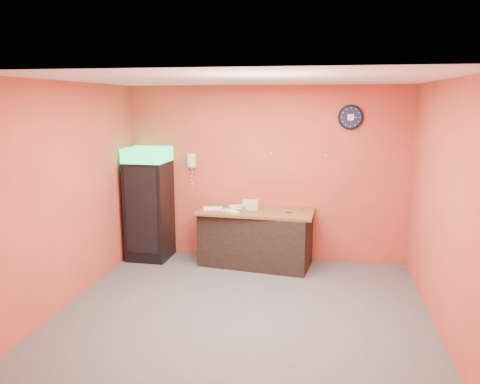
# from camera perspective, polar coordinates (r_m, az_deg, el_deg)

# --- Properties ---
(floor) EXTENTS (4.50, 4.50, 0.00)m
(floor) POSITION_cam_1_polar(r_m,az_deg,el_deg) (6.04, 0.56, -14.01)
(floor) COLOR #47474C
(floor) RESTS_ON ground
(back_wall) EXTENTS (4.50, 0.02, 2.80)m
(back_wall) POSITION_cam_1_polar(r_m,az_deg,el_deg) (7.54, 3.10, 2.22)
(back_wall) COLOR #CB5439
(back_wall) RESTS_ON floor
(left_wall) EXTENTS (0.02, 4.00, 2.80)m
(left_wall) POSITION_cam_1_polar(r_m,az_deg,el_deg) (6.35, -19.87, -0.11)
(left_wall) COLOR #CB5439
(left_wall) RESTS_ON floor
(right_wall) EXTENTS (0.02, 4.00, 2.80)m
(right_wall) POSITION_cam_1_polar(r_m,az_deg,el_deg) (5.68, 23.61, -1.66)
(right_wall) COLOR #CB5439
(right_wall) RESTS_ON floor
(ceiling) EXTENTS (4.50, 4.00, 0.02)m
(ceiling) POSITION_cam_1_polar(r_m,az_deg,el_deg) (5.47, 0.62, 13.59)
(ceiling) COLOR white
(ceiling) RESTS_ON back_wall
(beverage_cooler) EXTENTS (0.66, 0.67, 1.83)m
(beverage_cooler) POSITION_cam_1_polar(r_m,az_deg,el_deg) (7.70, -11.10, -1.62)
(beverage_cooler) COLOR black
(beverage_cooler) RESTS_ON floor
(prep_counter) EXTENTS (1.77, 0.96, 0.84)m
(prep_counter) POSITION_cam_1_polar(r_m,az_deg,el_deg) (7.40, 1.91, -5.70)
(prep_counter) COLOR black
(prep_counter) RESTS_ON floor
(wall_clock) EXTENTS (0.38, 0.06, 0.38)m
(wall_clock) POSITION_cam_1_polar(r_m,az_deg,el_deg) (7.38, 13.33, 8.87)
(wall_clock) COLOR black
(wall_clock) RESTS_ON back_wall
(wall_phone) EXTENTS (0.12, 0.11, 0.23)m
(wall_phone) POSITION_cam_1_polar(r_m,az_deg,el_deg) (7.69, -5.92, 3.83)
(wall_phone) COLOR white
(wall_phone) RESTS_ON back_wall
(butcher_paper) EXTENTS (1.82, 0.91, 0.04)m
(butcher_paper) POSITION_cam_1_polar(r_m,az_deg,el_deg) (7.29, 1.94, -2.38)
(butcher_paper) COLOR brown
(butcher_paper) RESTS_ON prep_counter
(sub_roll_stack) EXTENTS (0.25, 0.11, 0.16)m
(sub_roll_stack) POSITION_cam_1_polar(r_m,az_deg,el_deg) (7.29, 1.32, -1.57)
(sub_roll_stack) COLOR beige
(sub_roll_stack) RESTS_ON butcher_paper
(wrapped_sandwich_left) EXTENTS (0.32, 0.18, 0.04)m
(wrapped_sandwich_left) POSITION_cam_1_polar(r_m,az_deg,el_deg) (7.30, -3.32, -2.03)
(wrapped_sandwich_left) COLOR white
(wrapped_sandwich_left) RESTS_ON butcher_paper
(wrapped_sandwich_mid) EXTENTS (0.28, 0.22, 0.04)m
(wrapped_sandwich_mid) POSITION_cam_1_polar(r_m,az_deg,el_deg) (7.13, -1.12, -2.36)
(wrapped_sandwich_mid) COLOR white
(wrapped_sandwich_mid) RESTS_ON butcher_paper
(wrapped_sandwich_right) EXTENTS (0.29, 0.22, 0.04)m
(wrapped_sandwich_right) POSITION_cam_1_polar(r_m,az_deg,el_deg) (7.45, -0.26, -1.75)
(wrapped_sandwich_right) COLOR white
(wrapped_sandwich_right) RESTS_ON butcher_paper
(kitchen_tool) EXTENTS (0.07, 0.07, 0.07)m
(kitchen_tool) POSITION_cam_1_polar(r_m,az_deg,el_deg) (7.29, 0.52, -1.93)
(kitchen_tool) COLOR silver
(kitchen_tool) RESTS_ON butcher_paper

